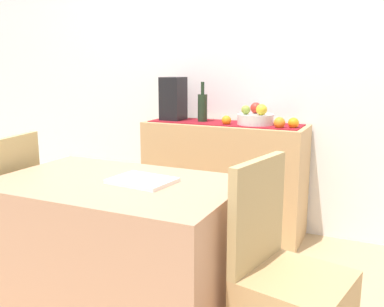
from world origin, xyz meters
The scene contains 15 objects.
ground_plane centered at (0.00, 0.00, -0.01)m, with size 6.40×6.40×0.02m, color tan.
room_wall_rear centered at (0.00, 1.18, 1.35)m, with size 6.40×0.06×2.70m, color white.
sideboard_console centered at (0.01, 0.92, 0.42)m, with size 1.21×0.42×0.85m, color tan.
table_runner centered at (0.01, 0.92, 0.85)m, with size 1.13×0.32×0.01m, color maroon.
fruit_bowl centered at (0.25, 0.92, 0.89)m, with size 0.26×0.26×0.07m, color silver.
apple_front centered at (0.24, 0.97, 0.97)m, with size 0.08×0.08×0.08m, color red.
apple_right centered at (0.31, 0.87, 0.97)m, with size 0.08×0.08×0.08m, color gold.
apple_rear centered at (0.19, 0.88, 0.96)m, with size 0.06×0.06×0.06m, color olive.
wine_bottle centered at (-0.16, 0.92, 0.96)m, with size 0.07×0.07×0.30m.
coffee_maker centered at (-0.41, 0.92, 1.01)m, with size 0.16×0.18×0.33m, color black.
orange_loose_end centered at (0.06, 0.84, 0.88)m, with size 0.07×0.07×0.07m, color orange.
orange_loose_near_bowl centered at (0.53, 0.87, 0.88)m, with size 0.07×0.07×0.07m, color orange.
orange_loose_mid centered at (0.45, 0.83, 0.89)m, with size 0.08×0.08×0.08m, color orange.
dining_table centered at (-0.01, -0.45, 0.37)m, with size 1.14×0.72×0.74m, color tan.
open_book centered at (0.12, -0.42, 0.75)m, with size 0.28×0.21×0.02m, color white.
Camera 1 is at (1.12, -2.04, 1.26)m, focal length 40.00 mm.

